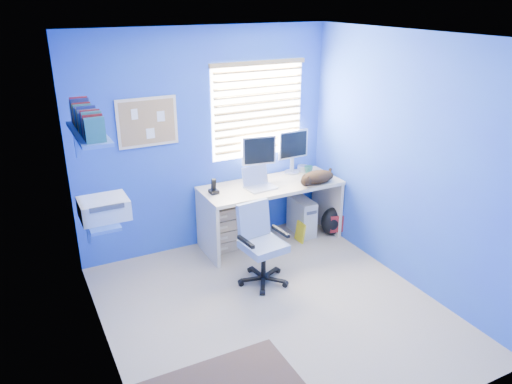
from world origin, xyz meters
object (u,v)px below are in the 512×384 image
tower_pc (302,216)px  desk (271,213)px  office_chair (261,254)px  cat (317,177)px  laptop (261,179)px

tower_pc → desk: bearing=-173.3°
tower_pc → office_chair: size_ratio=0.54×
cat → office_chair: 1.24m
laptop → office_chair: bearing=-122.6°
laptop → tower_pc: (0.63, 0.10, -0.62)m
tower_pc → office_chair: office_chair is taller
desk → tower_pc: size_ratio=3.67×
tower_pc → office_chair: 1.25m
office_chair → laptop: bearing=63.1°
laptop → cat: (0.67, -0.15, -0.03)m
desk → tower_pc: 0.49m
tower_pc → cat: bearing=-80.0°
desk → office_chair: office_chair is taller
laptop → cat: size_ratio=0.78×
tower_pc → office_chair: bearing=-139.4°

